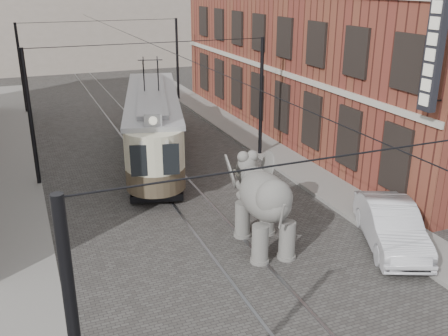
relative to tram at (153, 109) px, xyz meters
name	(u,v)px	position (x,y,z in m)	size (l,w,h in m)	color
ground	(206,220)	(-0.19, -8.11, -2.47)	(120.00, 120.00, 0.00)	#403E3B
tram_rails	(206,220)	(-0.19, -8.11, -2.46)	(1.54, 80.00, 0.02)	slate
sidewalk_right	(340,195)	(5.81, -8.11, -2.40)	(2.00, 60.00, 0.15)	slate
sidewalk_left	(22,251)	(-6.69, -8.11, -2.40)	(2.00, 60.00, 0.15)	slate
brick_building	(331,28)	(10.81, 0.89, 3.53)	(8.00, 26.00, 12.00)	maroon
catenary	(161,113)	(-0.39, -3.11, 0.53)	(11.00, 30.20, 6.00)	black
tram	(153,109)	(0.00, 0.00, 0.00)	(2.57, 12.47, 4.95)	beige
elephant	(265,208)	(0.95, -10.72, -1.03)	(2.59, 4.71, 2.88)	#5F5D58
parked_car	(391,226)	(4.96, -12.27, -1.72)	(1.61, 4.56, 1.50)	#B4B4B9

